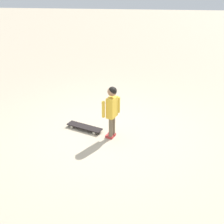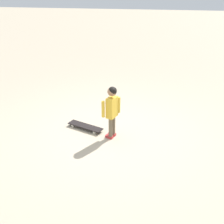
{
  "view_description": "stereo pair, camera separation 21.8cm",
  "coord_description": "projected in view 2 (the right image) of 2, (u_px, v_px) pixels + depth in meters",
  "views": [
    {
      "loc": [
        4.66,
        0.63,
        2.81
      ],
      "look_at": [
        0.13,
        0.09,
        0.55
      ],
      "focal_mm": 43.12,
      "sensor_mm": 36.0,
      "label": 1
    },
    {
      "loc": [
        4.63,
        0.84,
        2.81
      ],
      "look_at": [
        0.13,
        0.09,
        0.55
      ],
      "focal_mm": 43.12,
      "sensor_mm": 36.0,
      "label": 2
    }
  ],
  "objects": [
    {
      "name": "ground_plane",
      "position": [
        109.0,
        133.0,
        5.46
      ],
      "size": [
        50.0,
        50.0,
        0.0
      ],
      "primitive_type": "plane",
      "color": "tan"
    },
    {
      "name": "child_person",
      "position": [
        112.0,
        107.0,
        5.04
      ],
      "size": [
        0.29,
        0.32,
        1.06
      ],
      "color": "brown",
      "rests_on": "ground"
    },
    {
      "name": "skateboard",
      "position": [
        85.0,
        126.0,
        5.59
      ],
      "size": [
        0.45,
        0.79,
        0.07
      ],
      "color": "black",
      "rests_on": "ground"
    }
  ]
}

